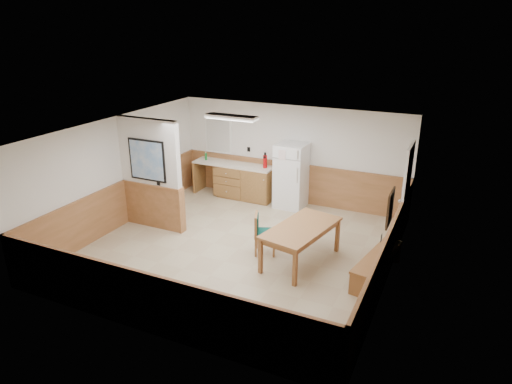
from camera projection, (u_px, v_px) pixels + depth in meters
The scene contains 20 objects.
ground at pixel (239, 249), 9.44m from camera, with size 6.00×6.00×0.00m, color tan.
ceiling at pixel (237, 130), 8.56m from camera, with size 6.00×6.00×0.02m, color white.
back_wall at pixel (291, 154), 11.55m from camera, with size 6.00×0.02×2.50m, color white.
right_wall at pixel (393, 218), 7.82m from camera, with size 0.02×6.00×2.50m, color white.
left_wall at pixel (118, 172), 10.18m from camera, with size 0.02×6.00×2.50m, color white.
wainscot_back at pixel (290, 183), 11.80m from camera, with size 6.00×0.04×1.00m, color #AD7145.
wainscot_right at pixel (388, 257), 8.09m from camera, with size 0.04×6.00×1.00m, color #AD7145.
wainscot_left at pixel (122, 204), 10.44m from camera, with size 0.04×6.00×1.00m, color #AD7145.
partition_wall at pixel (151, 175), 10.06m from camera, with size 1.50×0.20×2.50m.
kitchen_counter at pixel (244, 181), 12.03m from camera, with size 2.20×0.61×1.00m.
exterior_door at pixel (405, 193), 9.52m from camera, with size 0.07×1.02×2.15m.
kitchen_window at pixel (218, 135), 12.25m from camera, with size 0.80×0.04×1.00m.
wall_painting at pixel (390, 208), 7.47m from camera, with size 0.04×0.50×0.60m.
fluorescent_fixture at pixel (231, 117), 10.00m from camera, with size 1.20×0.30×0.09m.
refrigerator at pixel (291, 176), 11.33m from camera, with size 0.73×0.73×1.63m.
dining_table at pixel (301, 231), 8.72m from camera, with size 1.20×1.88×0.75m.
dining_bench at pixel (377, 261), 8.28m from camera, with size 0.66×1.67×0.45m.
dining_chair at pixel (261, 230), 9.12m from camera, with size 0.69×0.58×0.85m.
fire_extinguisher at pixel (265, 161), 11.60m from camera, with size 0.11×0.11×0.40m.
soap_bottle at pixel (206, 156), 12.29m from camera, with size 0.06×0.06×0.19m, color #167B2D.
Camera 1 is at (3.87, -7.49, 4.43)m, focal length 32.00 mm.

